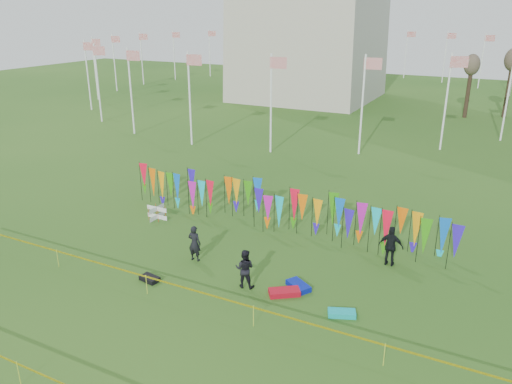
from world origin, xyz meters
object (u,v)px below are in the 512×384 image
at_px(person_right, 391,246).
at_px(kite_bag_teal, 342,313).
at_px(box_kite, 157,213).
at_px(person_mid, 245,269).
at_px(kite_bag_red, 284,292).
at_px(kite_bag_black, 150,279).
at_px(person_left, 195,243).
at_px(kite_bag_blue, 298,286).

distance_m(person_right, kite_bag_teal, 5.10).
height_order(box_kite, kite_bag_teal, box_kite).
height_order(person_mid, kite_bag_red, person_mid).
bearing_deg(kite_bag_teal, kite_bag_black, -171.40).
relative_size(box_kite, person_left, 0.43).
xyz_separation_m(person_mid, kite_bag_red, (1.79, 0.16, -0.75)).
relative_size(box_kite, kite_bag_blue, 0.68).
bearing_deg(kite_bag_teal, person_left, 170.67).
distance_m(kite_bag_black, kite_bag_teal, 8.45).
xyz_separation_m(kite_bag_red, kite_bag_black, (-5.75, -1.63, -0.02)).
distance_m(person_left, person_mid, 3.41).
height_order(person_mid, kite_bag_teal, person_mid).
xyz_separation_m(person_mid, kite_bag_teal, (4.40, -0.21, -0.77)).
bearing_deg(box_kite, kite_bag_red, -22.78).
relative_size(kite_bag_blue, kite_bag_black, 1.28).
xyz_separation_m(person_left, kite_bag_black, (-0.72, -2.52, -0.79)).
bearing_deg(kite_bag_black, kite_bag_red, 15.83).
bearing_deg(kite_bag_blue, person_left, 178.54).
relative_size(kite_bag_blue, kite_bag_teal, 1.05).
distance_m(kite_bag_red, kite_bag_teal, 2.63).
bearing_deg(kite_bag_blue, box_kite, 161.65).
height_order(person_left, person_right, person_right).
bearing_deg(person_mid, kite_bag_teal, 164.41).
bearing_deg(kite_bag_teal, kite_bag_blue, 153.91).
bearing_deg(person_mid, kite_bag_black, 7.52).
relative_size(person_left, person_right, 0.92).
xyz_separation_m(person_left, person_right, (8.34, 3.72, 0.08)).
relative_size(box_kite, person_right, 0.39).
height_order(person_left, kite_bag_black, person_left).
height_order(box_kite, person_right, person_right).
bearing_deg(kite_bag_red, person_mid, -174.94).
bearing_deg(kite_bag_teal, kite_bag_red, 171.98).
relative_size(box_kite, person_mid, 0.44).
bearing_deg(person_left, kite_bag_black, 70.50).
bearing_deg(box_kite, person_left, -34.26).
height_order(kite_bag_blue, kite_bag_red, kite_bag_red).
relative_size(box_kite, kite_bag_teal, 0.71).
bearing_deg(person_right, person_mid, 42.39).
relative_size(person_mid, kite_bag_blue, 1.56).
height_order(kite_bag_red, kite_bag_black, kite_bag_red).
distance_m(kite_bag_blue, kite_bag_red, 0.82).
distance_m(person_left, kite_bag_teal, 7.78).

